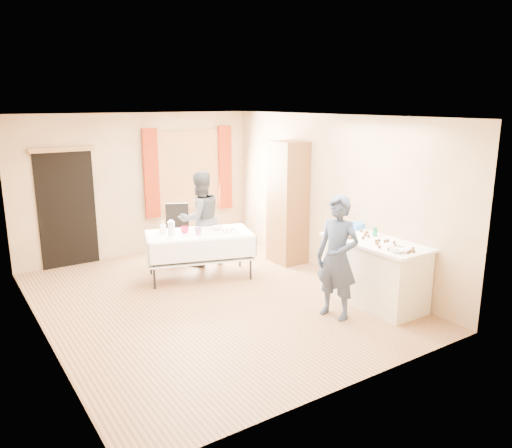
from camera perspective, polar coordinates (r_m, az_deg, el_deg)
floor at (r=7.34m, az=-5.09°, el=-8.68°), size 4.50×5.50×0.02m
ceiling at (r=6.78m, az=-5.57°, el=12.22°), size 4.50×5.50×0.02m
wall_back at (r=9.43m, az=-13.27°, el=4.36°), size 4.50×0.02×2.60m
wall_front at (r=4.77m, az=10.57°, el=-4.67°), size 4.50×0.02×2.60m
wall_left at (r=6.25m, az=-23.92°, el=-1.22°), size 0.02×5.50×2.60m
wall_right at (r=8.23m, az=8.72°, el=3.22°), size 0.02×5.50×2.60m
window_frame at (r=9.75m, az=-7.71°, el=6.10°), size 1.32×0.06×1.52m
window_pane at (r=9.74m, az=-7.68°, el=6.09°), size 1.20×0.02×1.40m
curtain_left at (r=9.40m, az=-11.89°, el=5.63°), size 0.28×0.06×1.65m
curtain_right at (r=10.06m, az=-3.57°, el=6.43°), size 0.28×0.06×1.65m
doorway at (r=9.10m, az=-20.78°, el=1.57°), size 0.95×0.04×2.00m
door_lintel at (r=8.93m, az=-21.30°, el=7.94°), size 1.05×0.06×0.08m
cabinet at (r=8.74m, az=3.66°, el=2.43°), size 0.50×0.60×2.14m
counter at (r=7.27m, az=13.32°, el=-5.33°), size 0.73×1.54×0.91m
party_table at (r=8.12m, az=-6.47°, el=-3.06°), size 1.86×1.32×0.75m
chair at (r=9.13m, az=-8.87°, el=-2.18°), size 0.54×0.54×1.00m
girl at (r=6.58m, az=9.27°, el=-3.81°), size 0.82×0.74×1.64m
woman at (r=8.66m, az=-6.40°, el=0.59°), size 0.82×0.65×1.65m
soda_can at (r=7.36m, az=13.44°, el=-0.89°), size 0.07×0.07×0.12m
mixing_bowl at (r=6.66m, az=15.87°, el=-2.93°), size 0.21×0.21×0.05m
foam_block at (r=7.54m, az=9.93°, el=-0.52°), size 0.15×0.10×0.08m
blue_basket at (r=7.75m, az=11.36°, el=-0.21°), size 0.33×0.26×0.08m
pitcher at (r=7.89m, az=-9.64°, el=-0.55°), size 0.12×0.12×0.22m
cup_red at (r=8.04m, az=-8.14°, el=-0.64°), size 0.20×0.20×0.10m
cup_rainbow at (r=7.90m, az=-6.60°, el=-0.81°), size 0.23×0.23×0.12m
small_bowl at (r=8.19m, az=-4.39°, el=-0.47°), size 0.27×0.27×0.05m
pastry_tray at (r=8.01m, az=-3.06°, el=-0.88°), size 0.32×0.26×0.02m
bottle at (r=8.11m, az=-10.60°, el=-0.30°), size 0.11×0.11×0.19m
cake_balls at (r=7.00m, az=14.23°, el=-2.03°), size 0.48×1.15×0.04m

